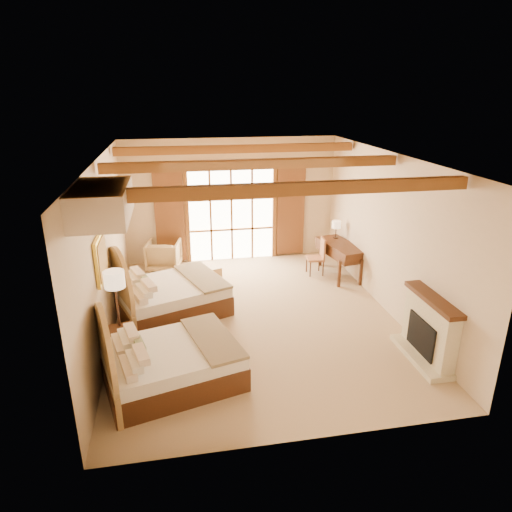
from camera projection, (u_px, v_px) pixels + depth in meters
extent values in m
plane|color=tan|center=(255.00, 317.00, 9.24)|extent=(7.00, 7.00, 0.00)
plane|color=beige|center=(231.00, 200.00, 11.91)|extent=(5.50, 0.00, 5.50)
plane|color=beige|center=(105.00, 251.00, 8.22)|extent=(0.00, 7.00, 7.00)
plane|color=beige|center=(389.00, 234.00, 9.15)|extent=(0.00, 7.00, 7.00)
plane|color=#AA7030|center=(255.00, 157.00, 8.13)|extent=(7.00, 7.00, 0.00)
cube|color=white|center=(231.00, 214.00, 12.00)|extent=(2.20, 0.02, 2.50)
cube|color=brown|center=(170.00, 217.00, 11.70)|extent=(0.75, 0.06, 2.40)
cube|color=brown|center=(291.00, 211.00, 12.24)|extent=(0.75, 0.06, 2.40)
cube|color=beige|center=(429.00, 330.00, 7.65)|extent=(0.25, 1.30, 1.10)
cube|color=black|center=(425.00, 335.00, 7.67)|extent=(0.18, 0.80, 0.60)
cube|color=beige|center=(421.00, 356.00, 7.80)|extent=(0.45, 1.40, 0.10)
cube|color=#4C2413|center=(434.00, 299.00, 7.45)|extent=(0.30, 1.40, 0.08)
cube|color=yellow|center=(101.00, 257.00, 7.48)|extent=(0.05, 0.95, 0.75)
cube|color=gold|center=(103.00, 257.00, 7.49)|extent=(0.02, 0.82, 0.62)
cube|color=beige|center=(102.00, 203.00, 5.96)|extent=(0.70, 1.40, 0.45)
cube|color=#4C2413|center=(173.00, 371.00, 7.15)|extent=(2.33, 1.99, 0.39)
cube|color=white|center=(171.00, 354.00, 7.04)|extent=(2.28, 1.95, 0.22)
cube|color=#887753|center=(215.00, 343.00, 7.12)|extent=(0.98, 1.65, 0.05)
cube|color=gray|center=(139.00, 344.00, 6.88)|extent=(0.22, 0.43, 0.23)
cube|color=#4C2413|center=(171.00, 303.00, 9.37)|extent=(2.52, 2.21, 0.41)
cube|color=white|center=(170.00, 289.00, 9.26)|extent=(2.47, 2.17, 0.22)
cube|color=#887753|center=(205.00, 281.00, 9.34)|extent=(1.15, 1.73, 0.05)
cube|color=gray|center=(145.00, 280.00, 9.10)|extent=(0.26, 0.45, 0.25)
cube|color=#4C2413|center=(121.00, 346.00, 7.65)|extent=(0.59, 0.59, 0.60)
cylinder|color=#3D291F|center=(123.00, 355.00, 7.89)|extent=(0.22, 0.22, 0.03)
cylinder|color=#3D291F|center=(119.00, 320.00, 7.65)|extent=(0.04, 0.04, 1.35)
cylinder|color=#FFDEB0|center=(114.00, 279.00, 7.39)|extent=(0.34, 0.34, 0.28)
imported|color=tan|center=(164.00, 255.00, 11.58)|extent=(0.94, 0.96, 0.75)
cube|color=tan|center=(207.00, 274.00, 10.82)|extent=(0.72, 0.72, 0.40)
cube|color=#4C2413|center=(341.00, 245.00, 11.07)|extent=(0.90, 1.59, 0.05)
cube|color=#4C2413|center=(341.00, 250.00, 11.11)|extent=(0.87, 1.54, 0.23)
cube|color=#A46443|center=(315.00, 258.00, 11.25)|extent=(0.45, 0.45, 0.05)
cube|color=#A46443|center=(323.00, 248.00, 11.18)|extent=(0.09, 0.41, 0.50)
cylinder|color=#3D291F|center=(336.00, 237.00, 11.50)|extent=(0.13, 0.13, 0.02)
cylinder|color=#3D291F|center=(336.00, 232.00, 11.45)|extent=(0.03, 0.03, 0.31)
cylinder|color=#FFDEB0|center=(336.00, 224.00, 11.38)|extent=(0.22, 0.22, 0.18)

